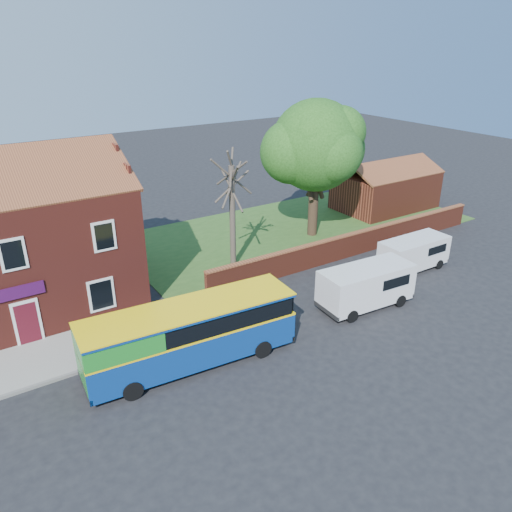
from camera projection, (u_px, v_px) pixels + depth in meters
ground at (241, 377)px, 21.24m from camera, size 120.00×120.00×0.00m
pavement at (40, 361)px, 22.15m from camera, size 18.00×3.50×0.12m
kerb at (48, 382)px, 20.80m from camera, size 18.00×0.15×0.14m
grass_strip at (299, 228)px, 37.67m from camera, size 26.00×12.00×0.04m
shop_building at (4, 249)px, 25.20m from camera, size 12.30×8.13×10.50m
boundary_wall at (355, 243)px, 32.74m from camera, size 22.00×0.38×1.60m
outbuilding at (385, 189)px, 41.50m from camera, size 8.20×5.06×4.17m
bus at (184, 334)px, 21.34m from camera, size 9.44×2.99×2.84m
van_near at (366, 285)px, 26.31m from camera, size 5.25×2.41×2.25m
van_far at (414, 252)px, 30.61m from camera, size 4.56×1.94×2.00m
large_tree at (315, 148)px, 34.05m from camera, size 7.88×6.23×9.61m
bare_tree at (232, 212)px, 30.07m from camera, size 2.62×3.13×7.00m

